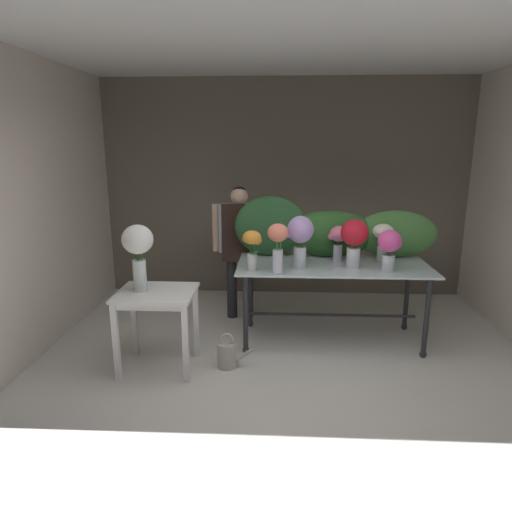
# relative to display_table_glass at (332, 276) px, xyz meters

# --- Properties ---
(ground_plane) EXTENTS (7.20, 7.20, 0.00)m
(ground_plane) POSITION_rel_display_table_glass_xyz_m (-0.49, 0.02, -0.72)
(ground_plane) COLOR silver
(wall_back) EXTENTS (4.97, 0.12, 2.89)m
(wall_back) POSITION_rel_display_table_glass_xyz_m (-0.49, 1.66, 0.73)
(wall_back) COLOR #706656
(wall_back) RESTS_ON ground
(wall_left) EXTENTS (0.12, 3.39, 2.89)m
(wall_left) POSITION_rel_display_table_glass_xyz_m (-2.97, 0.02, 0.73)
(wall_left) COLOR beige
(wall_left) RESTS_ON ground
(ceiling_slab) EXTENTS (5.09, 3.39, 0.12)m
(ceiling_slab) POSITION_rel_display_table_glass_xyz_m (-0.49, 0.02, 2.23)
(ceiling_slab) COLOR silver
(ceiling_slab) RESTS_ON wall_back
(display_table_glass) EXTENTS (1.96, 0.89, 0.85)m
(display_table_glass) POSITION_rel_display_table_glass_xyz_m (0.00, 0.00, 0.00)
(display_table_glass) COLOR silver
(display_table_glass) RESTS_ON ground
(side_table_white) EXTENTS (0.70, 0.59, 0.75)m
(side_table_white) POSITION_rel_display_table_glass_xyz_m (-1.67, -0.68, -0.07)
(side_table_white) COLOR white
(side_table_white) RESTS_ON ground
(florist) EXTENTS (0.63, 0.24, 1.57)m
(florist) POSITION_rel_display_table_glass_xyz_m (-1.02, 0.61, 0.26)
(florist) COLOR #232328
(florist) RESTS_ON ground
(foliage_backdrop) EXTENTS (2.18, 0.29, 0.66)m
(foliage_backdrop) POSITION_rel_display_table_glass_xyz_m (-0.00, 0.33, 0.41)
(foliage_backdrop) COLOR #28562D
(foliage_backdrop) RESTS_ON display_table_glass
(vase_lilac_dahlias) EXTENTS (0.27, 0.26, 0.53)m
(vase_lilac_dahlias) POSITION_rel_display_table_glass_xyz_m (-0.35, -0.18, 0.46)
(vase_lilac_dahlias) COLOR silver
(vase_lilac_dahlias) RESTS_ON display_table_glass
(vase_crimson_tulips) EXTENTS (0.27, 0.27, 0.49)m
(vase_crimson_tulips) POSITION_rel_display_table_glass_xyz_m (0.18, -0.12, 0.43)
(vase_crimson_tulips) COLOR silver
(vase_crimson_tulips) RESTS_ON display_table_glass
(vase_rosy_lilies) EXTENTS (0.21, 0.19, 0.38)m
(vase_rosy_lilies) POSITION_rel_display_table_glass_xyz_m (0.06, 0.14, 0.37)
(vase_rosy_lilies) COLOR silver
(vase_rosy_lilies) RESTS_ON display_table_glass
(vase_sunset_hydrangea) EXTENTS (0.19, 0.18, 0.40)m
(vase_sunset_hydrangea) POSITION_rel_display_table_glass_xyz_m (-0.82, -0.27, 0.38)
(vase_sunset_hydrangea) COLOR silver
(vase_sunset_hydrangea) RESTS_ON display_table_glass
(vase_ivory_snapdragons) EXTENTS (0.21, 0.21, 0.40)m
(vase_ivory_snapdragons) POSITION_rel_display_table_glass_xyz_m (0.52, 0.14, 0.39)
(vase_ivory_snapdragons) COLOR silver
(vase_ivory_snapdragons) RESTS_ON display_table_glass
(vase_fuchsia_freesia) EXTENTS (0.23, 0.22, 0.41)m
(vase_fuchsia_freesia) POSITION_rel_display_table_glass_xyz_m (0.50, -0.22, 0.37)
(vase_fuchsia_freesia) COLOR silver
(vase_fuchsia_freesia) RESTS_ON display_table_glass
(vase_coral_roses) EXTENTS (0.20, 0.20, 0.48)m
(vase_coral_roses) POSITION_rel_display_table_glass_xyz_m (-0.57, -0.36, 0.43)
(vase_coral_roses) COLOR silver
(vase_coral_roses) RESTS_ON display_table_glass
(vase_white_roses_tall) EXTENTS (0.28, 0.28, 0.61)m
(vase_white_roses_tall) POSITION_rel_display_table_glass_xyz_m (-1.81, -0.68, 0.43)
(vase_white_roses_tall) COLOR silver
(vase_white_roses_tall) RESTS_ON side_table_white
(watering_can) EXTENTS (0.35, 0.18, 0.34)m
(watering_can) POSITION_rel_display_table_glass_xyz_m (-1.03, -0.64, -0.59)
(watering_can) COLOR #B7B2A8
(watering_can) RESTS_ON ground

